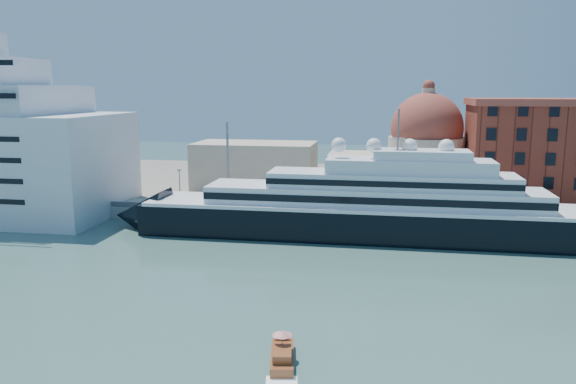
# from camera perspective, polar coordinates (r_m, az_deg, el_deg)

# --- Properties ---
(ground) EXTENTS (400.00, 400.00, 0.00)m
(ground) POSITION_cam_1_polar(r_m,az_deg,el_deg) (84.90, 1.03, -8.29)
(ground) COLOR #355D55
(ground) RESTS_ON ground
(quay) EXTENTS (180.00, 10.00, 2.50)m
(quay) POSITION_cam_1_polar(r_m,az_deg,el_deg) (117.06, 3.58, -2.44)
(quay) COLOR gray
(quay) RESTS_ON ground
(land) EXTENTS (260.00, 72.00, 2.00)m
(land) POSITION_cam_1_polar(r_m,az_deg,el_deg) (157.18, 5.22, 0.75)
(land) COLOR slate
(land) RESTS_ON ground
(quay_fence) EXTENTS (180.00, 0.10, 1.20)m
(quay_fence) POSITION_cam_1_polar(r_m,az_deg,el_deg) (112.29, 3.34, -2.02)
(quay_fence) COLOR slate
(quay_fence) RESTS_ON quay
(superyacht) EXTENTS (93.16, 12.92, 27.84)m
(superyacht) POSITION_cam_1_polar(r_m,az_deg,el_deg) (105.11, 6.00, -1.97)
(superyacht) COLOR black
(superyacht) RESTS_ON ground
(service_barge) EXTENTS (13.07, 5.76, 2.84)m
(service_barge) POSITION_cam_1_polar(r_m,az_deg,el_deg) (123.15, -21.57, -2.72)
(service_barge) COLOR white
(service_barge) RESTS_ON ground
(water_taxi) EXTENTS (3.41, 7.18, 3.28)m
(water_taxi) POSITION_cam_1_polar(r_m,az_deg,el_deg) (58.85, -0.59, -16.27)
(water_taxi) COLOR brown
(water_taxi) RESTS_ON ground
(warehouse) EXTENTS (43.00, 19.00, 23.25)m
(warehouse) POSITION_cam_1_polar(r_m,az_deg,el_deg) (138.03, 26.57, 3.72)
(warehouse) COLOR maroon
(warehouse) RESTS_ON land
(church) EXTENTS (66.00, 18.00, 25.50)m
(church) POSITION_cam_1_polar(r_m,az_deg,el_deg) (138.30, 7.34, 3.54)
(church) COLOR beige
(church) RESTS_ON land
(lamp_posts) EXTENTS (120.80, 2.40, 18.00)m
(lamp_posts) POSITION_cam_1_polar(r_m,az_deg,el_deg) (115.81, -2.71, 1.76)
(lamp_posts) COLOR slate
(lamp_posts) RESTS_ON quay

